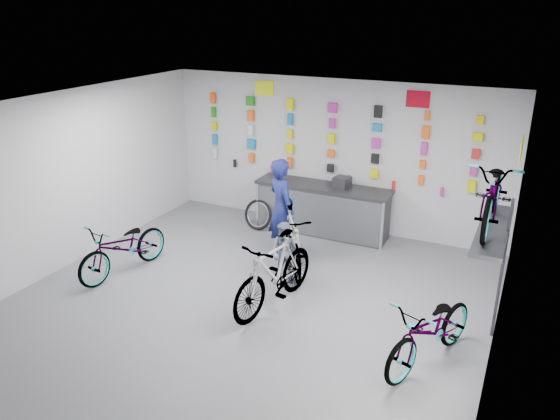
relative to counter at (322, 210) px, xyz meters
The scene contains 20 objects.
floor 3.57m from the counter, 90.00° to the right, with size 8.00×8.00×0.00m, color #57575C.
ceiling 4.34m from the counter, 90.00° to the right, with size 8.00×8.00×0.00m, color white.
wall_back 1.11m from the counter, 90.00° to the left, with size 7.00×7.00×0.00m, color #BABABD.
wall_left 5.08m from the counter, 134.67° to the right, with size 8.00×8.00×0.00m, color #BABABD.
wall_right 5.08m from the counter, 45.33° to the right, with size 8.00×8.00×0.00m, color #BABABD.
counter is the anchor object (origin of this frame).
merch_wall 1.38m from the counter, 93.47° to the left, with size 5.54×0.08×1.56m.
wall_bracket 4.18m from the counter, 35.12° to the right, with size 0.39×1.90×2.00m.
sign_left 2.73m from the counter, 163.67° to the left, with size 0.42×0.02×0.30m, color #EFFF17.
sign_right 2.78m from the counter, 15.36° to the left, with size 0.42×0.02×0.30m, color #B7091D.
sign_side 4.72m from the counter, 33.92° to the right, with size 0.02×0.40×0.30m, color #EFFF17.
bike_left 3.90m from the counter, 127.44° to the right, with size 0.63×1.81×0.95m, color gray.
bike_center 3.01m from the counter, 82.28° to the right, with size 0.54×1.91×1.15m, color gray.
bike_right 4.40m from the counter, 50.35° to the right, with size 0.63×1.82×0.96m, color gray.
bike_service 1.71m from the counter, 85.97° to the right, with size 0.51×1.79×1.08m, color gray.
bike_wall 4.30m from the counter, 35.76° to the right, with size 0.63×1.80×0.95m, color gray.
clerk 1.42m from the counter, 101.34° to the right, with size 0.67×0.44×1.84m, color #141A53.
customer 2.20m from the counter, 84.56° to the right, with size 0.50×0.39×1.04m, color slate.
spare_wheel 1.32m from the counter, 163.49° to the right, with size 0.65×0.31×0.62m.
register 0.73m from the counter, ahead, with size 0.28×0.30×0.22m, color black.
Camera 1 is at (3.64, -5.95, 4.32)m, focal length 35.00 mm.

